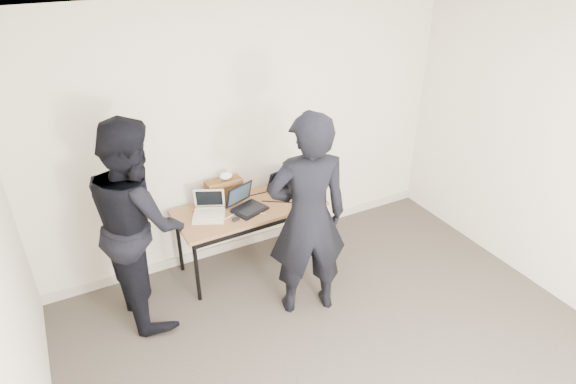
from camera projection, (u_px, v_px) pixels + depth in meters
room at (387, 248)px, 3.17m from camera, size 4.60×4.60×2.80m
desk at (250, 212)px, 4.88m from camera, size 1.52×0.69×0.72m
laptop_beige at (209, 211)px, 4.68m from camera, size 0.39×0.39×0.24m
laptop_center at (246, 204)px, 4.79m from camera, size 0.40×0.39×0.24m
laptop_right at (286, 186)px, 5.12m from camera, size 0.38×0.37×0.23m
leather_satchel at (224, 190)px, 4.89m from camera, size 0.36×0.18×0.25m
tissue at (226, 176)px, 4.83m from camera, size 0.14×0.11×0.08m
equipment_box at (296, 180)px, 5.22m from camera, size 0.24×0.21×0.13m
power_brick at (236, 219)px, 4.62m from camera, size 0.07×0.05×0.03m
cables at (254, 206)px, 4.86m from camera, size 1.15×0.41×0.01m
person_typist at (308, 218)px, 4.17m from camera, size 0.81×0.63×1.97m
person_observer at (138, 222)px, 4.16m from camera, size 0.81×1.00×1.92m
baseboard at (255, 238)px, 5.53m from camera, size 4.50×0.03×0.10m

